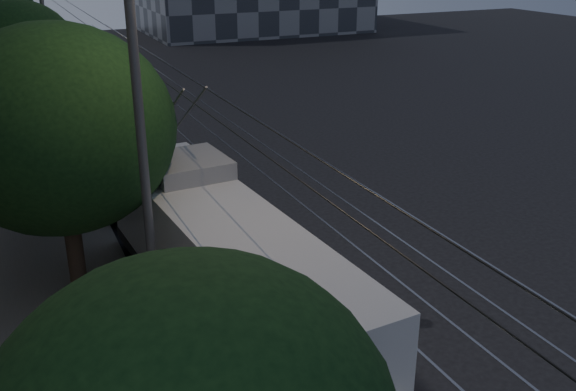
% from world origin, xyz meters
% --- Properties ---
extents(ground, '(120.00, 120.00, 0.00)m').
position_xyz_m(ground, '(0.00, 0.00, 0.00)').
color(ground, black).
rests_on(ground, ground).
extents(sidewalk, '(5.00, 90.00, 0.15)m').
position_xyz_m(sidewalk, '(-7.50, 20.00, 0.07)').
color(sidewalk, slate).
rests_on(sidewalk, ground).
extents(tram_rails, '(4.52, 90.00, 0.02)m').
position_xyz_m(tram_rails, '(2.50, 20.00, 0.01)').
color(tram_rails, gray).
rests_on(tram_rails, ground).
extents(overhead_wires, '(2.23, 90.00, 6.00)m').
position_xyz_m(overhead_wires, '(-4.97, 20.00, 3.47)').
color(overhead_wires, black).
rests_on(overhead_wires, ground).
extents(trolleybus, '(3.22, 11.78, 5.63)m').
position_xyz_m(trolleybus, '(-3.37, 1.51, 1.61)').
color(trolleybus, '#BABABD').
rests_on(trolleybus, ground).
extents(pickup_silver, '(4.55, 6.71, 1.71)m').
position_xyz_m(pickup_silver, '(-4.30, 10.93, 0.85)').
color(pickup_silver, '#9B9EA2').
rests_on(pickup_silver, ground).
extents(car_white_a, '(3.01, 4.87, 1.55)m').
position_xyz_m(car_white_a, '(-4.30, 14.00, 0.77)').
color(car_white_a, silver).
rests_on(car_white_a, ground).
extents(car_white_b, '(3.08, 4.58, 1.23)m').
position_xyz_m(car_white_b, '(-4.30, 19.50, 0.62)').
color(car_white_b, silver).
rests_on(car_white_b, ground).
extents(car_white_c, '(2.23, 4.26, 1.33)m').
position_xyz_m(car_white_c, '(-3.18, 24.50, 0.67)').
color(car_white_c, '#B0B0B4').
rests_on(car_white_c, ground).
extents(car_white_d, '(2.90, 4.25, 1.34)m').
position_xyz_m(car_white_d, '(-4.30, 30.71, 0.67)').
color(car_white_d, silver).
rests_on(car_white_d, ground).
extents(tree_1, '(5.75, 5.75, 7.20)m').
position_xyz_m(tree_1, '(-6.50, 4.35, 4.61)').
color(tree_1, '#33271C').
rests_on(tree_1, ground).
extents(tree_2, '(4.62, 4.62, 6.43)m').
position_xyz_m(tree_2, '(-6.50, 9.32, 4.33)').
color(tree_2, '#33271C').
rests_on(tree_2, ground).
extents(tree_3, '(4.95, 4.95, 6.58)m').
position_xyz_m(tree_3, '(-6.50, 19.07, 4.35)').
color(tree_3, '#33271C').
rests_on(tree_3, ground).
extents(streetlamp_near, '(2.66, 0.44, 11.13)m').
position_xyz_m(streetlamp_near, '(-4.77, 0.90, 6.64)').
color(streetlamp_near, '#565659').
rests_on(streetlamp_near, ground).
extents(streetlamp_far, '(2.17, 0.44, 8.81)m').
position_xyz_m(streetlamp_far, '(-4.80, 20.65, 5.37)').
color(streetlamp_far, '#565659').
rests_on(streetlamp_far, ground).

